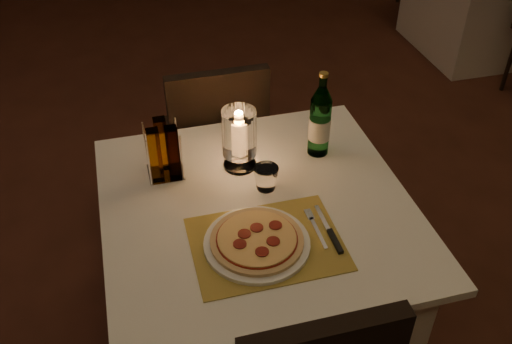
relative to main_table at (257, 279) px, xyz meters
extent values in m
cube|color=#482217|center=(-0.09, 0.38, -0.38)|extent=(8.00, 10.00, 0.02)
cube|color=white|center=(0.00, 0.00, -0.02)|extent=(0.88, 0.88, 0.71)
cube|color=white|center=(0.00, 0.00, 0.35)|extent=(1.00, 1.00, 0.03)
cube|color=black|center=(0.00, 0.80, 0.09)|extent=(0.42, 0.42, 0.05)
cube|color=black|center=(0.00, 0.61, 0.32)|extent=(0.42, 0.05, 0.42)
cylinder|color=black|center=(0.17, 0.97, -0.15)|extent=(0.03, 0.03, 0.44)
cylinder|color=black|center=(-0.17, 0.97, -0.15)|extent=(0.03, 0.03, 0.44)
cylinder|color=black|center=(0.17, 0.63, -0.15)|extent=(0.03, 0.03, 0.44)
cylinder|color=black|center=(-0.17, 0.63, -0.15)|extent=(0.03, 0.03, 0.44)
cube|color=#AC913B|center=(-0.02, -0.18, 0.37)|extent=(0.45, 0.34, 0.00)
cylinder|color=white|center=(-0.05, -0.18, 0.38)|extent=(0.32, 0.32, 0.01)
cylinder|color=#D8B77F|center=(-0.05, -0.18, 0.39)|extent=(0.28, 0.28, 0.01)
cylinder|color=maroon|center=(-0.05, -0.18, 0.40)|extent=(0.24, 0.24, 0.00)
cylinder|color=#EACC7F|center=(-0.05, -0.18, 0.40)|extent=(0.24, 0.24, 0.00)
cylinder|color=maroon|center=(0.02, -0.15, 0.40)|extent=(0.04, 0.04, 0.00)
cylinder|color=maroon|center=(-0.04, -0.14, 0.40)|extent=(0.04, 0.04, 0.00)
cylinder|color=maroon|center=(-0.08, -0.16, 0.40)|extent=(0.04, 0.04, 0.00)
cylinder|color=maroon|center=(-0.11, -0.20, 0.40)|extent=(0.04, 0.04, 0.00)
cylinder|color=maroon|center=(-0.05, -0.24, 0.40)|extent=(0.04, 0.04, 0.00)
cylinder|color=maroon|center=(-0.01, -0.21, 0.40)|extent=(0.04, 0.04, 0.00)
cube|color=silver|center=(0.14, -0.18, 0.37)|extent=(0.01, 0.14, 0.00)
cube|color=silver|center=(0.14, -0.09, 0.37)|extent=(0.02, 0.05, 0.00)
cube|color=black|center=(0.18, -0.23, 0.38)|extent=(0.02, 0.10, 0.01)
cube|color=silver|center=(0.18, -0.12, 0.37)|extent=(0.01, 0.12, 0.00)
cylinder|color=#5AA866|center=(0.29, 0.22, 0.47)|extent=(0.07, 0.07, 0.22)
cylinder|color=#5AA866|center=(0.29, 0.22, 0.66)|extent=(0.03, 0.03, 0.04)
cylinder|color=gold|center=(0.29, 0.22, 0.68)|extent=(0.03, 0.03, 0.01)
cylinder|color=silver|center=(0.29, 0.22, 0.47)|extent=(0.08, 0.08, 0.08)
cylinder|color=white|center=(-0.01, 0.21, 0.37)|extent=(0.11, 0.11, 0.01)
cylinder|color=white|center=(-0.01, 0.21, 0.40)|extent=(0.02, 0.02, 0.05)
cylinder|color=white|center=(-0.01, 0.21, 0.51)|extent=(0.12, 0.12, 0.17)
cylinder|color=white|center=(-0.01, 0.21, 0.49)|extent=(0.03, 0.03, 0.13)
ellipsoid|color=orange|center=(-0.01, 0.21, 0.57)|extent=(0.02, 0.02, 0.03)
cube|color=white|center=(-0.27, 0.24, 0.37)|extent=(0.12, 0.12, 0.01)
cylinder|color=white|center=(-0.32, 0.18, 0.46)|extent=(0.01, 0.01, 0.18)
cylinder|color=white|center=(-0.21, 0.18, 0.46)|extent=(0.01, 0.01, 0.18)
cylinder|color=white|center=(-0.32, 0.29, 0.46)|extent=(0.01, 0.01, 0.18)
cylinder|color=white|center=(-0.21, 0.29, 0.46)|extent=(0.01, 0.01, 0.18)
cube|color=#BF8C33|center=(-0.30, 0.21, 0.47)|extent=(0.04, 0.04, 0.20)
cube|color=#3F1E14|center=(-0.24, 0.21, 0.47)|extent=(0.04, 0.04, 0.20)
cube|color=#BF8C33|center=(-0.27, 0.27, 0.47)|extent=(0.04, 0.04, 0.20)
cube|color=white|center=(2.30, 2.14, -0.02)|extent=(0.88, 0.88, 0.71)
cylinder|color=black|center=(2.13, 1.51, -0.15)|extent=(0.03, 0.03, 0.44)
camera|label=1|loc=(-0.36, -1.34, 1.60)|focal=40.00mm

